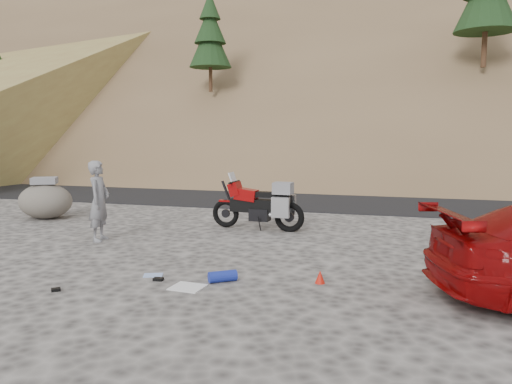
# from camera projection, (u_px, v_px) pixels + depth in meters

# --- Properties ---
(ground) EXTENTS (140.00, 140.00, 0.00)m
(ground) POSITION_uv_depth(u_px,v_px,m) (146.00, 251.00, 9.65)
(ground) COLOR #403D3B
(ground) RESTS_ON ground
(road) EXTENTS (120.00, 7.00, 0.05)m
(road) POSITION_uv_depth(u_px,v_px,m) (265.00, 195.00, 18.24)
(road) COLOR black
(road) RESTS_ON ground
(hillside) EXTENTS (120.00, 73.00, 46.72)m
(hillside) POSITION_uv_depth(u_px,v_px,m) (351.00, 39.00, 47.36)
(hillside) COLOR brown
(hillside) RESTS_ON ground
(motorcycle) EXTENTS (2.30, 0.74, 1.37)m
(motorcycle) POSITION_uv_depth(u_px,v_px,m) (261.00, 205.00, 11.73)
(motorcycle) COLOR black
(motorcycle) RESTS_ON ground
(man) EXTENTS (0.51, 0.68, 1.70)m
(man) POSITION_uv_depth(u_px,v_px,m) (101.00, 240.00, 10.63)
(man) COLOR gray
(man) RESTS_ON ground
(boulder) EXTENTS (1.71, 1.56, 1.11)m
(boulder) POSITION_uv_depth(u_px,v_px,m) (45.00, 200.00, 13.27)
(boulder) COLOR #5E5A50
(boulder) RESTS_ON ground
(gear_white_cloth) EXTENTS (0.51, 0.46, 0.02)m
(gear_white_cloth) POSITION_uv_depth(u_px,v_px,m) (188.00, 287.00, 7.41)
(gear_white_cloth) COLOR white
(gear_white_cloth) RESTS_ON ground
(gear_blue_mat) EXTENTS (0.46, 0.40, 0.17)m
(gear_blue_mat) POSITION_uv_depth(u_px,v_px,m) (223.00, 276.00, 7.69)
(gear_blue_mat) COLOR navy
(gear_blue_mat) RESTS_ON ground
(gear_funnel) EXTENTS (0.16, 0.16, 0.20)m
(gear_funnel) POSITION_uv_depth(u_px,v_px,m) (320.00, 277.00, 7.62)
(gear_funnel) COLOR red
(gear_funnel) RESTS_ON ground
(gear_glove_a) EXTENTS (0.16, 0.12, 0.04)m
(gear_glove_a) POSITION_uv_depth(u_px,v_px,m) (158.00, 279.00, 7.77)
(gear_glove_a) COLOR black
(gear_glove_a) RESTS_ON ground
(gear_glove_b) EXTENTS (0.16, 0.16, 0.04)m
(gear_glove_b) POSITION_uv_depth(u_px,v_px,m) (56.00, 290.00, 7.25)
(gear_glove_b) COLOR black
(gear_glove_b) RESTS_ON ground
(gear_blue_cloth) EXTENTS (0.36, 0.31, 0.01)m
(gear_blue_cloth) POSITION_uv_depth(u_px,v_px,m) (153.00, 275.00, 8.04)
(gear_blue_cloth) COLOR #94B0E5
(gear_blue_cloth) RESTS_ON ground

